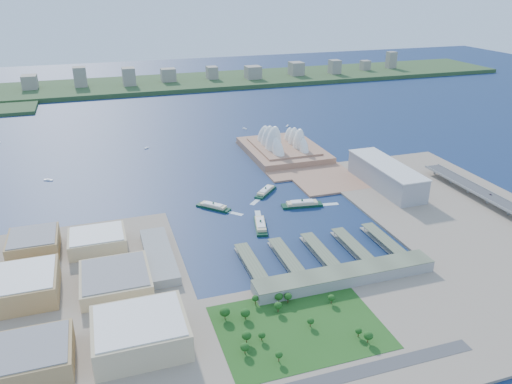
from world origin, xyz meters
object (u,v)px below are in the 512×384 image
object	(u,v)px
toaster_building	(386,176)
car_c	(490,194)
ferry_a	(213,205)
opera_house	(284,137)
ferry_b	(266,190)
ferry_c	(261,224)
ferry_d	(302,203)

from	to	relation	value
toaster_building	car_c	distance (m)	147.28
toaster_building	ferry_a	world-z (taller)	toaster_building
opera_house	ferry_a	bearing A→B (deg)	-133.07
car_c	ferry_b	bearing A→B (deg)	-25.32
opera_house	ferry_b	size ratio (longest dim) A/B	3.54
toaster_building	ferry_c	world-z (taller)	toaster_building
opera_house	ferry_c	distance (m)	297.91
ferry_c	car_c	size ratio (longest dim) A/B	12.00
ferry_d	car_c	world-z (taller)	car_c
ferry_b	opera_house	bearing A→B (deg)	104.86
ferry_a	ferry_c	xyz separation A→B (m)	(44.51, -74.73, 0.37)
ferry_a	ferry_b	world-z (taller)	ferry_b
opera_house	ferry_a	world-z (taller)	opera_house
toaster_building	ferry_a	size ratio (longest dim) A/B	3.08
opera_house	ferry_b	xyz separation A→B (m)	(-90.52, -161.95, -27.20)
ferry_c	ferry_d	world-z (taller)	ferry_d
ferry_b	ferry_d	distance (m)	69.07
opera_house	ferry_b	bearing A→B (deg)	-119.20
ferry_c	car_c	distance (m)	334.25
opera_house	toaster_building	distance (m)	219.62
ferry_d	ferry_b	bearing A→B (deg)	36.84
toaster_building	ferry_c	size ratio (longest dim) A/B	2.86
ferry_a	car_c	distance (m)	392.36
car_c	ferry_a	bearing A→B (deg)	-16.08
opera_house	ferry_c	world-z (taller)	opera_house
ferry_c	ferry_b	bearing A→B (deg)	-98.99
car_c	ferry_d	bearing A→B (deg)	-16.62
ferry_a	car_c	size ratio (longest dim) A/B	11.13
ferry_b	ferry_c	bearing A→B (deg)	-68.52
ferry_b	car_c	xyz separation A→B (m)	(289.52, -136.97, 10.70)
opera_house	toaster_building	size ratio (longest dim) A/B	1.16
ferry_d	toaster_building	bearing A→B (deg)	-73.32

